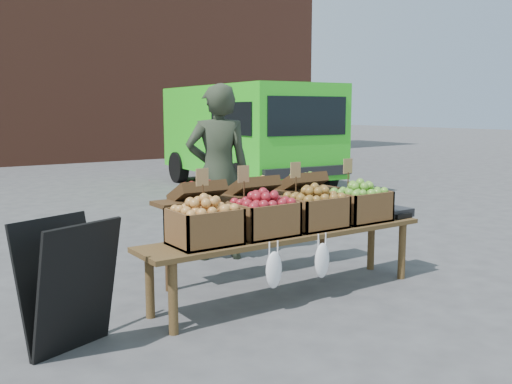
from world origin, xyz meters
TOP-DOWN VIEW (x-y plane):
  - ground at (0.00, 0.00)m, footprint 80.00×80.00m
  - delivery_van at (4.19, 5.73)m, footprint 2.46×4.75m
  - vendor at (0.78, 1.14)m, footprint 0.80×0.68m
  - chalkboard_sign at (-1.26, -0.33)m, footprint 0.67×0.51m
  - back_table at (0.74, 0.43)m, footprint 2.10×0.44m
  - display_bench at (0.63, -0.29)m, footprint 2.70×0.56m
  - crate_golden_apples at (-0.20, -0.29)m, footprint 0.50×0.40m
  - crate_russet_pears at (0.35, -0.29)m, footprint 0.50×0.40m
  - crate_red_apples at (0.90, -0.29)m, footprint 0.50×0.40m
  - crate_green_apples at (1.45, -0.29)m, footprint 0.50×0.40m
  - weighing_scale at (1.88, -0.29)m, footprint 0.34×0.30m

SIDE VIEW (x-z plane):
  - ground at x=0.00m, z-range 0.00..0.00m
  - display_bench at x=0.63m, z-range 0.00..0.57m
  - chalkboard_sign at x=-1.26m, z-range 0.00..0.90m
  - back_table at x=0.74m, z-range 0.00..1.04m
  - weighing_scale at x=1.88m, z-range 0.57..0.65m
  - crate_golden_apples at x=-0.20m, z-range 0.57..0.85m
  - crate_russet_pears at x=0.35m, z-range 0.57..0.85m
  - crate_red_apples at x=0.90m, z-range 0.57..0.85m
  - crate_green_apples at x=1.45m, z-range 0.57..0.85m
  - vendor at x=0.78m, z-range 0.00..1.87m
  - delivery_van at x=4.19m, z-range 0.00..2.06m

